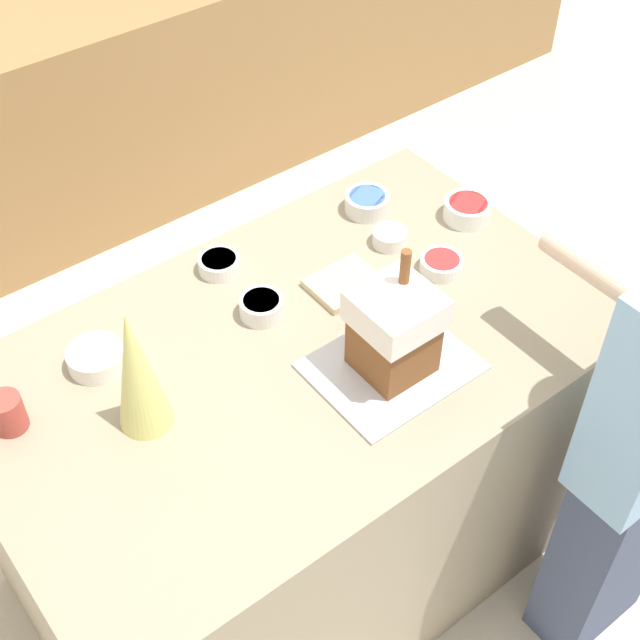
{
  "coord_description": "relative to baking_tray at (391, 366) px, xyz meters",
  "views": [
    {
      "loc": [
        -0.84,
        -1.19,
        2.5
      ],
      "look_at": [
        0.07,
        0.0,
        0.98
      ],
      "focal_mm": 50.0,
      "sensor_mm": 36.0,
      "label": 1
    }
  ],
  "objects": [
    {
      "name": "ground_plane",
      "position": [
        -0.15,
        0.18,
        -0.93
      ],
      "size": [
        12.0,
        12.0,
        0.0
      ],
      "primitive_type": "plane",
      "color": "beige"
    },
    {
      "name": "back_cabinet_block",
      "position": [
        -0.15,
        2.14,
        -0.46
      ],
      "size": [
        6.0,
        0.6,
        0.92
      ],
      "color": "#9E7547",
      "rests_on": "ground_plane"
    },
    {
      "name": "kitchen_island",
      "position": [
        -0.15,
        0.18,
        -0.46
      ],
      "size": [
        1.56,
        0.95,
        0.92
      ],
      "color": "gray",
      "rests_on": "ground_plane"
    },
    {
      "name": "baking_tray",
      "position": [
        0.0,
        0.0,
        0.0
      ],
      "size": [
        0.37,
        0.3,
        0.01
      ],
      "color": "silver",
      "rests_on": "kitchen_island"
    },
    {
      "name": "gingerbread_house",
      "position": [
        0.0,
        0.0,
        0.12
      ],
      "size": [
        0.18,
        0.18,
        0.31
      ],
      "color": "brown",
      "rests_on": "baking_tray"
    },
    {
      "name": "decorative_tree",
      "position": [
        -0.54,
        0.22,
        0.16
      ],
      "size": [
        0.12,
        0.12,
        0.33
      ],
      "color": "#DBD675",
      "rests_on": "kitchen_island"
    },
    {
      "name": "candy_bowl_near_tray_left",
      "position": [
        -0.55,
        0.43,
        0.02
      ],
      "size": [
        0.13,
        0.13,
        0.05
      ],
      "color": "white",
      "rests_on": "kitchen_island"
    },
    {
      "name": "candy_bowl_beside_tree",
      "position": [
        0.29,
        0.35,
        0.02
      ],
      "size": [
        0.1,
        0.1,
        0.04
      ],
      "color": "white",
      "rests_on": "kitchen_island"
    },
    {
      "name": "candy_bowl_far_right",
      "position": [
        0.34,
        0.49,
        0.03
      ],
      "size": [
        0.13,
        0.13,
        0.05
      ],
      "color": "silver",
      "rests_on": "kitchen_island"
    },
    {
      "name": "candy_bowl_behind_tray",
      "position": [
        0.54,
        0.3,
        0.03
      ],
      "size": [
        0.13,
        0.13,
        0.05
      ],
      "color": "white",
      "rests_on": "kitchen_island"
    },
    {
      "name": "candy_bowl_front_corner",
      "position": [
        -0.14,
        0.33,
        0.02
      ],
      "size": [
        0.11,
        0.11,
        0.05
      ],
      "color": "white",
      "rests_on": "kitchen_island"
    },
    {
      "name": "candy_bowl_near_tray_right",
      "position": [
        0.33,
        0.18,
        0.02
      ],
      "size": [
        0.11,
        0.11,
        0.04
      ],
      "color": "white",
      "rests_on": "kitchen_island"
    },
    {
      "name": "candy_bowl_far_left",
      "position": [
        -0.13,
        0.54,
        0.02
      ],
      "size": [
        0.11,
        0.11,
        0.04
      ],
      "color": "white",
      "rests_on": "kitchen_island"
    },
    {
      "name": "cookbook",
      "position": [
        0.09,
        0.29,
        0.01
      ],
      "size": [
        0.18,
        0.14,
        0.02
      ],
      "color": "#CCB78C",
      "rests_on": "kitchen_island"
    },
    {
      "name": "mug",
      "position": [
        -0.78,
        0.38,
        0.04
      ],
      "size": [
        0.08,
        0.08,
        0.09
      ],
      "color": "#B24238",
      "rests_on": "kitchen_island"
    }
  ]
}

